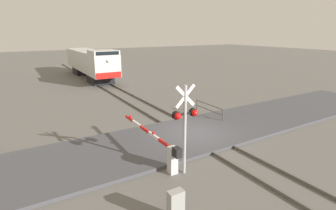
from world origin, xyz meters
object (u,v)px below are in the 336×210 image
Objects in this scene: crossing_gate at (164,149)px; guard_railing at (209,109)px; locomotive at (90,62)px; crossing_signal at (185,120)px; utility_cabinet at (176,207)px.

crossing_gate is 1.93× the size of guard_railing.
locomotive reaches higher than crossing_signal.
locomotive is at bearing 83.48° from crossing_signal.
locomotive is 25.13m from crossing_gate.
crossing_gate reaches higher than guard_railing.
guard_railing is at bearing 45.01° from utility_cabinet.
crossing_signal is 3.58m from utility_cabinet.
locomotive is 5.08× the size of guard_railing.
crossing_gate is (-0.45, 0.94, -1.59)m from crossing_signal.
crossing_gate reaches higher than utility_cabinet.
guard_railing is (7.81, 7.81, 0.06)m from utility_cabinet.
locomotive is 2.63× the size of crossing_gate.
locomotive is 25.98m from crossing_signal.
utility_cabinet is (-4.90, -28.17, -1.52)m from locomotive.
crossing_gate is at bearing -144.43° from guard_railing.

